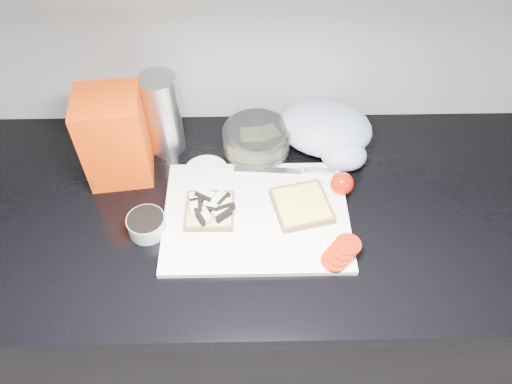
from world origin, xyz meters
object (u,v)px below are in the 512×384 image
at_px(bread_bag, 115,137).
at_px(steel_canister, 162,115).
at_px(cutting_board, 256,216).
at_px(glass_bowl, 257,141).

xyz_separation_m(bread_bag, steel_canister, (0.10, 0.08, -0.01)).
xyz_separation_m(cutting_board, bread_bag, (-0.31, 0.15, 0.10)).
height_order(cutting_board, glass_bowl, glass_bowl).
distance_m(cutting_board, steel_canister, 0.32).
height_order(cutting_board, bread_bag, bread_bag).
distance_m(bread_bag, steel_canister, 0.13).
height_order(cutting_board, steel_canister, steel_canister).
relative_size(glass_bowl, steel_canister, 0.79).
bearing_deg(steel_canister, bread_bag, -140.42).
relative_size(cutting_board, glass_bowl, 2.47).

